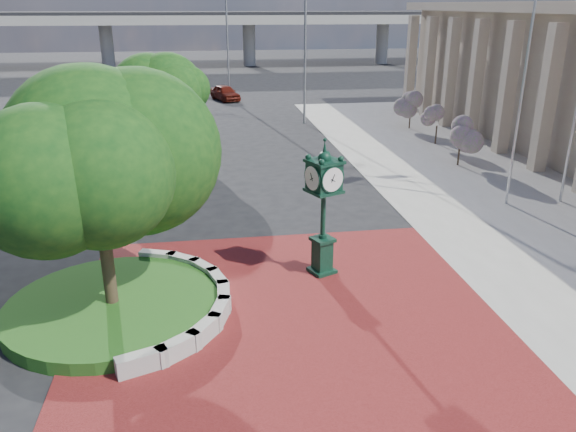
# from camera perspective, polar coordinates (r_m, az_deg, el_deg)

# --- Properties ---
(ground) EXTENTS (200.00, 200.00, 0.00)m
(ground) POSITION_cam_1_polar(r_m,az_deg,el_deg) (17.25, -0.48, -8.57)
(ground) COLOR black
(ground) RESTS_ON ground
(plaza) EXTENTS (12.00, 12.00, 0.04)m
(plaza) POSITION_cam_1_polar(r_m,az_deg,el_deg) (16.38, 0.03, -10.20)
(plaza) COLOR maroon
(plaza) RESTS_ON ground
(sidewalk) EXTENTS (20.00, 50.00, 0.04)m
(sidewalk) POSITION_cam_1_polar(r_m,az_deg,el_deg) (31.91, 26.44, 3.21)
(sidewalk) COLOR #9E9B93
(sidewalk) RESTS_ON ground
(planter_wall) EXTENTS (2.96, 6.77, 0.54)m
(planter_wall) POSITION_cam_1_polar(r_m,az_deg,el_deg) (17.00, -9.65, -8.32)
(planter_wall) COLOR #9E9B93
(planter_wall) RESTS_ON ground
(grass_bed) EXTENTS (6.10, 6.10, 0.40)m
(grass_bed) POSITION_cam_1_polar(r_m,az_deg,el_deg) (17.26, -17.34, -8.82)
(grass_bed) COLOR #1A4D16
(grass_bed) RESTS_ON ground
(overpass) EXTENTS (90.00, 12.00, 7.50)m
(overpass) POSITION_cam_1_polar(r_m,az_deg,el_deg) (84.94, -7.74, 19.24)
(overpass) COLOR #9E9B93
(overpass) RESTS_ON ground
(tree_planter) EXTENTS (5.20, 5.20, 6.33)m
(tree_planter) POSITION_cam_1_polar(r_m,az_deg,el_deg) (15.89, -18.68, 2.35)
(tree_planter) COLOR #38281C
(tree_planter) RESTS_ON ground
(tree_street) EXTENTS (4.40, 4.40, 5.45)m
(tree_street) POSITION_cam_1_polar(r_m,az_deg,el_deg) (33.36, -11.97, 11.30)
(tree_street) COLOR #38281C
(tree_street) RESTS_ON ground
(post_clock) EXTENTS (1.18, 1.18, 4.52)m
(post_clock) POSITION_cam_1_polar(r_m,az_deg,el_deg) (17.97, 3.62, 1.33)
(post_clock) COLOR black
(post_clock) RESTS_ON ground
(parked_car) EXTENTS (3.04, 4.46, 1.41)m
(parked_car) POSITION_cam_1_polar(r_m,az_deg,el_deg) (54.00, -6.40, 12.34)
(parked_car) COLOR #53140B
(parked_car) RESTS_ON ground
(flagpole_a) EXTENTS (1.46, 0.72, 9.93)m
(flagpole_a) POSITION_cam_1_polar(r_m,az_deg,el_deg) (26.01, 22.72, 11.76)
(flagpole_a) COLOR silver
(flagpole_a) RESTS_ON ground
(street_lamp_near) EXTENTS (2.19, 0.49, 9.78)m
(street_lamp_near) POSITION_cam_1_polar(r_m,az_deg,el_deg) (42.27, 2.08, 17.01)
(street_lamp_near) COLOR slate
(street_lamp_near) RESTS_ON ground
(street_lamp_far) EXTENTS (2.10, 0.38, 9.37)m
(street_lamp_far) POSITION_cam_1_polar(r_m,az_deg,el_deg) (54.13, -5.94, 17.47)
(street_lamp_far) COLOR slate
(street_lamp_far) RESTS_ON ground
(shrub_near) EXTENTS (1.20, 1.20, 2.20)m
(shrub_near) POSITION_cam_1_polar(r_m,az_deg,el_deg) (32.47, 17.13, 7.62)
(shrub_near) COLOR #38281C
(shrub_near) RESTS_ON ground
(shrub_mid) EXTENTS (1.20, 1.20, 2.20)m
(shrub_mid) POSITION_cam_1_polar(r_m,az_deg,el_deg) (37.32, 14.94, 9.44)
(shrub_mid) COLOR #38281C
(shrub_mid) RESTS_ON ground
(shrub_far) EXTENTS (1.20, 1.20, 2.20)m
(shrub_far) POSITION_cam_1_polar(r_m,az_deg,el_deg) (41.73, 12.37, 10.79)
(shrub_far) COLOR #38281C
(shrub_far) RESTS_ON ground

